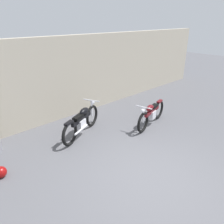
% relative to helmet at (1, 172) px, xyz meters
% --- Properties ---
extents(ground_plane, '(40.00, 40.00, 0.00)m').
position_rel_helmet_xyz_m(ground_plane, '(2.59, -2.47, -0.14)').
color(ground_plane, '#56565B').
extents(building_wall, '(18.00, 0.30, 2.96)m').
position_rel_helmet_xyz_m(building_wall, '(2.59, 2.03, 1.34)').
color(building_wall, '#B2A893').
rests_on(building_wall, ground_plane).
extents(helmet, '(0.28, 0.28, 0.28)m').
position_rel_helmet_xyz_m(helmet, '(0.00, 0.00, 0.00)').
color(helmet, maroon).
rests_on(helmet, ground_plane).
extents(motorcycle_maroon, '(1.99, 0.69, 0.91)m').
position_rel_helmet_xyz_m(motorcycle_maroon, '(4.84, -0.73, 0.30)').
color(motorcycle_maroon, black).
rests_on(motorcycle_maroon, ground_plane).
extents(motorcycle_black, '(2.01, 1.04, 0.97)m').
position_rel_helmet_xyz_m(motorcycle_black, '(2.67, 0.38, 0.33)').
color(motorcycle_black, black).
rests_on(motorcycle_black, ground_plane).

